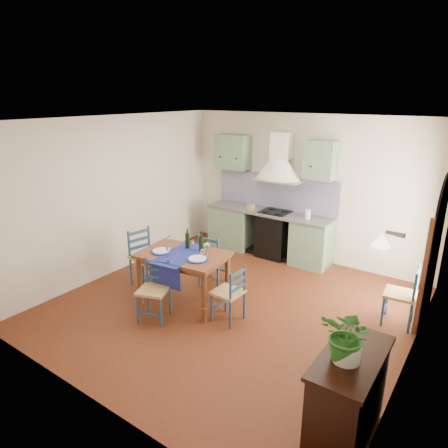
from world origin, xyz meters
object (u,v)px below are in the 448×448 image
Objects in this scene: dining_table at (183,259)px; potted_plant at (348,336)px; chair_near at (154,290)px; sideboard at (347,395)px.

potted_plant reaches higher than dining_table.
dining_table reaches higher than chair_near.
dining_table is at bearing 158.84° from sideboard.
chair_near is 3.12m from potted_plant.
sideboard reaches higher than chair_near.
sideboard is at bearing -10.39° from chair_near.
chair_near is at bearing 167.68° from potted_plant.
dining_table is 3.16m from sideboard.
potted_plant is (2.97, -0.65, 0.72)m from chair_near.
dining_table is at bearing 157.02° from potted_plant.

